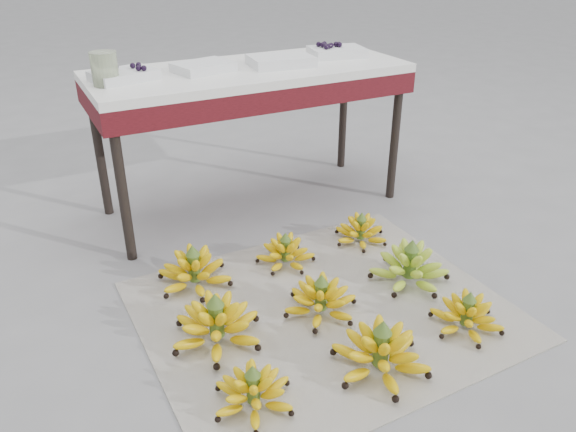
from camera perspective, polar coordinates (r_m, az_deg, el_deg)
name	(u,v)px	position (r m, az deg, el deg)	size (l,w,h in m)	color
ground	(319,303)	(2.08, 3.13, -8.83)	(60.00, 60.00, 0.00)	slate
newspaper_mat	(324,310)	(2.05, 3.69, -9.54)	(1.25, 1.05, 0.01)	white
bunch_front_left	(253,392)	(1.67, -3.54, -17.40)	(0.26, 0.26, 0.15)	#FFE100
bunch_front_center	(381,353)	(1.79, 9.39, -13.55)	(0.35, 0.35, 0.19)	#FFE100
bunch_front_right	(467,316)	(2.02, 17.71, -9.61)	(0.29, 0.29, 0.15)	#FFE100
bunch_mid_left	(217,325)	(1.88, -7.26, -10.90)	(0.33, 0.33, 0.19)	#FFE100
bunch_mid_center	(321,300)	(2.00, 3.36, -8.50)	(0.34, 0.34, 0.16)	#FFE100
bunch_mid_right	(410,267)	(2.21, 12.26, -5.09)	(0.32, 0.32, 0.18)	#7DB927
bunch_back_left	(194,271)	(2.17, -9.50, -5.54)	(0.37, 0.37, 0.17)	#FFE100
bunch_back_center	(285,253)	(2.27, -0.26, -3.77)	(0.29, 0.29, 0.14)	#FFE100
bunch_back_right	(361,231)	(2.45, 7.41, -1.57)	(0.25, 0.25, 0.14)	#FFE100
vendor_table	(250,85)	(2.59, -3.91, 13.17)	(1.41, 0.56, 0.68)	black
tray_far_left	(124,75)	(2.42, -16.31, 13.59)	(0.28, 0.23, 0.06)	silver
tray_left	(203,67)	(2.51, -8.59, 14.75)	(0.27, 0.22, 0.04)	silver
tray_right	(281,61)	(2.59, -0.75, 15.50)	(0.29, 0.23, 0.04)	silver
tray_far_right	(336,51)	(2.81, 4.93, 16.34)	(0.28, 0.23, 0.06)	silver
glass_jar	(105,69)	(2.35, -18.13, 14.03)	(0.10, 0.10, 0.13)	beige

